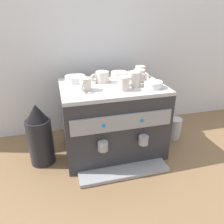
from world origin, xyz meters
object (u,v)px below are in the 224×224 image
object	(u,v)px
ceramic_bowl_0	(119,75)
coffee_grinder	(40,136)
espresso_machine	(112,119)
ceramic_bowl_1	(153,85)
ceramic_cup_0	(140,71)
ceramic_cup_4	(135,79)
ceramic_bowl_2	(75,79)
milk_pitcher	(174,128)
ceramic_cup_1	(140,76)
ceramic_cup_2	(102,77)
ceramic_cup_5	(124,83)
ceramic_cup_3	(85,84)

from	to	relation	value
ceramic_bowl_0	coffee_grinder	xyz separation A→B (m)	(-0.53, -0.15, -0.29)
espresso_machine	ceramic_bowl_1	bearing A→B (deg)	-25.73
ceramic_cup_0	coffee_grinder	xyz separation A→B (m)	(-0.68, -0.17, -0.30)
ceramic_cup_4	ceramic_bowl_2	world-z (taller)	ceramic_cup_4
ceramic_cup_0	milk_pitcher	bearing A→B (deg)	-28.70
ceramic_cup_0	ceramic_bowl_2	size ratio (longest dim) A/B	0.81
espresso_machine	milk_pitcher	world-z (taller)	espresso_machine
espresso_machine	ceramic_cup_1	size ratio (longest dim) A/B	6.35
ceramic_cup_0	ceramic_bowl_0	size ratio (longest dim) A/B	0.95
ceramic_cup_4	ceramic_cup_0	bearing A→B (deg)	59.47
ceramic_cup_0	ceramic_cup_1	bearing A→B (deg)	-114.02
ceramic_bowl_0	milk_pitcher	distance (m)	0.56
milk_pitcher	ceramic_cup_1	bearing A→B (deg)	179.09
ceramic_cup_0	ceramic_bowl_1	bearing A→B (deg)	-95.03
ceramic_cup_0	ceramic_cup_2	world-z (taller)	ceramic_cup_2
ceramic_cup_0	ceramic_cup_1	size ratio (longest dim) A/B	1.07
ceramic_cup_5	ceramic_bowl_1	distance (m)	0.17
ceramic_cup_4	ceramic_cup_5	size ratio (longest dim) A/B	1.18
ceramic_bowl_1	milk_pitcher	size ratio (longest dim) A/B	0.71
ceramic_bowl_0	ceramic_bowl_2	xyz separation A→B (m)	(-0.28, -0.01, -0.00)
ceramic_bowl_2	coffee_grinder	world-z (taller)	ceramic_bowl_2
ceramic_cup_0	ceramic_cup_1	world-z (taller)	ceramic_cup_1
ceramic_cup_5	espresso_machine	bearing A→B (deg)	113.43
ceramic_cup_1	ceramic_cup_5	size ratio (longest dim) A/B	0.98
ceramic_cup_1	ceramic_cup_5	bearing A→B (deg)	-138.68
ceramic_cup_0	ceramic_bowl_1	xyz separation A→B (m)	(-0.02, -0.25, -0.01)
ceramic_cup_1	ceramic_cup_3	bearing A→B (deg)	-167.51
espresso_machine	ceramic_cup_0	world-z (taller)	ceramic_cup_0
ceramic_bowl_2	milk_pitcher	distance (m)	0.78
ceramic_cup_1	ceramic_bowl_0	bearing A→B (deg)	133.77
ceramic_bowl_1	coffee_grinder	world-z (taller)	ceramic_bowl_1
milk_pitcher	ceramic_cup_0	bearing A→B (deg)	151.30
ceramic_cup_1	ceramic_cup_2	size ratio (longest dim) A/B	0.81
ceramic_cup_0	coffee_grinder	bearing A→B (deg)	-165.75
ceramic_cup_4	coffee_grinder	xyz separation A→B (m)	(-0.57, 0.02, -0.31)
ceramic_cup_3	ceramic_cup_5	size ratio (longest dim) A/B	0.99
ceramic_cup_0	ceramic_bowl_1	world-z (taller)	ceramic_cup_0
ceramic_cup_2	ceramic_bowl_1	world-z (taller)	ceramic_cup_2
ceramic_bowl_0	ceramic_cup_0	bearing A→B (deg)	6.99
ceramic_cup_4	ceramic_cup_2	bearing A→B (deg)	144.81
espresso_machine	ceramic_cup_5	distance (m)	0.28
espresso_machine	ceramic_cup_5	world-z (taller)	ceramic_cup_5
ceramic_cup_3	coffee_grinder	size ratio (longest dim) A/B	0.25
ceramic_cup_2	ceramic_bowl_1	xyz separation A→B (m)	(0.26, -0.17, -0.02)
milk_pitcher	ceramic_bowl_2	bearing A→B (deg)	171.25
espresso_machine	coffee_grinder	distance (m)	0.45
ceramic_cup_0	ceramic_bowl_2	xyz separation A→B (m)	(-0.44, -0.02, -0.01)
ceramic_cup_3	milk_pitcher	world-z (taller)	ceramic_cup_3
espresso_machine	coffee_grinder	size ratio (longest dim) A/B	1.60
ceramic_cup_5	ceramic_bowl_2	size ratio (longest dim) A/B	0.78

